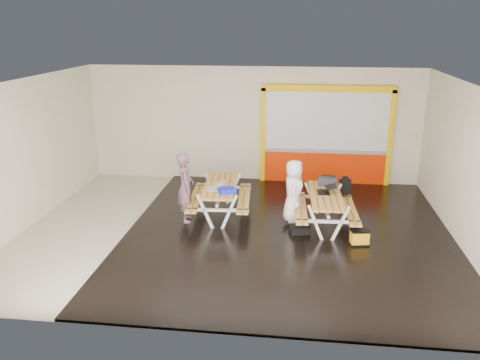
# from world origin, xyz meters

# --- Properties ---
(room) EXTENTS (10.02, 8.02, 3.52)m
(room) POSITION_xyz_m (0.00, 0.00, 1.75)
(room) COLOR beige
(room) RESTS_ON ground
(deck) EXTENTS (7.50, 7.98, 0.05)m
(deck) POSITION_xyz_m (1.25, 0.00, 0.03)
(deck) COLOR black
(deck) RESTS_ON room
(kiosk) EXTENTS (3.88, 0.16, 3.00)m
(kiosk) POSITION_xyz_m (2.20, 3.93, 1.44)
(kiosk) COLOR red
(kiosk) RESTS_ON room
(picnic_table_left) EXTENTS (1.64, 2.29, 0.88)m
(picnic_table_left) POSITION_xyz_m (-0.50, 0.89, 0.67)
(picnic_table_left) COLOR gold
(picnic_table_left) RESTS_ON deck
(picnic_table_right) EXTENTS (1.52, 2.17, 0.85)m
(picnic_table_right) POSITION_xyz_m (2.10, 0.51, 0.65)
(picnic_table_right) COLOR gold
(picnic_table_right) RESTS_ON deck
(person_left) EXTENTS (0.59, 0.73, 1.74)m
(person_left) POSITION_xyz_m (-1.28, 0.44, 0.91)
(person_left) COLOR #6A4A5A
(person_left) RESTS_ON deck
(person_right) EXTENTS (0.50, 0.75, 1.52)m
(person_right) POSITION_xyz_m (1.33, 0.59, 0.88)
(person_right) COLOR white
(person_right) RESTS_ON deck
(laptop_left) EXTENTS (0.43, 0.39, 0.18)m
(laptop_left) POSITION_xyz_m (-0.54, 0.53, 0.93)
(laptop_left) COLOR silver
(laptop_left) RESTS_ON picnic_table_left
(laptop_right) EXTENTS (0.47, 0.42, 0.19)m
(laptop_right) POSITION_xyz_m (2.11, 0.66, 0.91)
(laptop_right) COLOR black
(laptop_right) RESTS_ON picnic_table_right
(blue_pouch) EXTENTS (0.46, 0.41, 0.11)m
(blue_pouch) POSITION_xyz_m (-0.23, 0.28, 0.93)
(blue_pouch) COLOR #1421D7
(blue_pouch) RESTS_ON picnic_table_left
(toolbox) EXTENTS (0.49, 0.29, 0.27)m
(toolbox) POSITION_xyz_m (2.16, 1.22, 0.95)
(toolbox) COLOR black
(toolbox) RESTS_ON picnic_table_right
(backpack) EXTENTS (0.30, 0.25, 0.44)m
(backpack) POSITION_xyz_m (2.62, 1.44, 0.78)
(backpack) COLOR black
(backpack) RESTS_ON picnic_table_right
(dark_case) EXTENTS (0.52, 0.44, 0.17)m
(dark_case) POSITION_xyz_m (1.52, 0.04, 0.13)
(dark_case) COLOR black
(dark_case) RESTS_ON deck
(fluke_bag) EXTENTS (0.44, 0.33, 0.35)m
(fluke_bag) POSITION_xyz_m (2.82, -0.46, 0.22)
(fluke_bag) COLOR black
(fluke_bag) RESTS_ON deck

